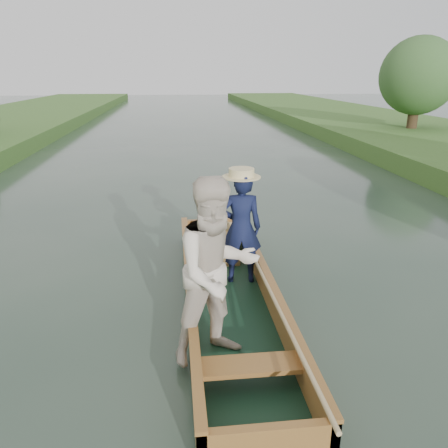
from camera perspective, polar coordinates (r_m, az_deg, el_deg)
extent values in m
plane|color=#283D30|center=(5.80, 0.67, -10.85)|extent=(120.00, 120.00, 0.00)
cylinder|color=#47331E|center=(21.37, 23.48, 13.01)|extent=(0.44, 0.44, 2.40)
sphere|color=#2D5221|center=(21.30, 24.06, 17.26)|extent=(3.25, 3.25, 3.25)
sphere|color=#2D5221|center=(21.86, 24.94, 16.10)|extent=(2.20, 2.20, 2.20)
cube|color=black|center=(5.78, 0.67, -10.51)|extent=(1.10, 5.00, 0.08)
cube|color=#94612E|center=(5.65, -4.52, -9.00)|extent=(0.08, 5.00, 0.32)
cube|color=#94612E|center=(5.77, 5.77, -8.45)|extent=(0.08, 5.00, 0.32)
cube|color=#94612E|center=(7.93, -1.49, -0.48)|extent=(1.10, 0.08, 0.32)
cube|color=#94612E|center=(3.72, 5.87, -26.59)|extent=(1.10, 0.08, 0.32)
cube|color=#94612E|center=(5.57, -4.57, -7.37)|extent=(0.10, 5.00, 0.04)
cube|color=#94612E|center=(5.69, 5.83, -6.84)|extent=(0.10, 5.00, 0.04)
cube|color=#94612E|center=(7.39, -1.12, -1.49)|extent=(0.94, 0.30, 0.05)
cube|color=#94612E|center=(4.32, 3.42, -17.94)|extent=(0.94, 0.30, 0.05)
imported|color=#111635|center=(6.02, 2.20, -0.53)|extent=(0.61, 0.42, 1.59)
cylinder|color=beige|center=(5.81, 2.29, 6.50)|extent=(0.52, 0.52, 0.12)
imported|color=beige|center=(4.34, -0.94, -6.24)|extent=(1.14, 1.03, 1.92)
cube|color=brown|center=(7.10, -1.77, -3.33)|extent=(0.85, 0.90, 0.22)
sphere|color=tan|center=(6.95, 0.91, -1.74)|extent=(0.23, 0.23, 0.23)
sphere|color=tan|center=(6.88, 0.93, -0.44)|extent=(0.17, 0.17, 0.17)
sphere|color=tan|center=(6.85, 0.41, 0.13)|extent=(0.06, 0.06, 0.06)
sphere|color=tan|center=(6.86, 1.46, 0.17)|extent=(0.06, 0.06, 0.06)
sphere|color=tan|center=(6.82, 1.00, -0.77)|extent=(0.07, 0.07, 0.07)
sphere|color=tan|center=(6.90, 0.09, -1.57)|extent=(0.08, 0.08, 0.08)
sphere|color=tan|center=(6.93, 1.78, -1.51)|extent=(0.08, 0.08, 0.08)
sphere|color=tan|center=(6.95, 0.48, -2.61)|extent=(0.09, 0.09, 0.09)
sphere|color=tan|center=(6.96, 1.41, -2.57)|extent=(0.09, 0.09, 0.09)
cylinder|color=silver|center=(7.36, -3.29, -1.35)|extent=(0.07, 0.07, 0.01)
cylinder|color=silver|center=(7.35, -3.30, -1.06)|extent=(0.01, 0.01, 0.08)
ellipsoid|color=silver|center=(7.33, -3.31, -0.66)|extent=(0.09, 0.09, 0.05)
cylinder|color=tan|center=(5.23, 6.09, -8.81)|extent=(0.04, 4.47, 0.20)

